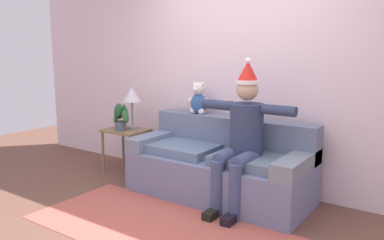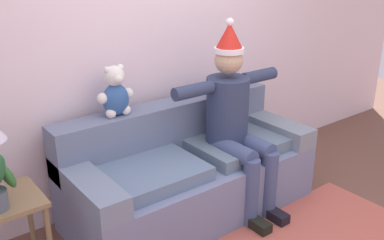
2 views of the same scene
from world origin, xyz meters
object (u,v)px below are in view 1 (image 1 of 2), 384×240
at_px(side_table, 126,137).
at_px(candle_tall, 116,116).
at_px(person_seated, 242,134).
at_px(teddy_bear, 198,99).
at_px(couch, 220,166).
at_px(table_lamp, 132,97).
at_px(potted_plant, 121,117).

distance_m(side_table, candle_tall, 0.31).
bearing_deg(person_seated, teddy_bear, 152.54).
bearing_deg(couch, teddy_bear, 151.27).
height_order(side_table, table_lamp, table_lamp).
xyz_separation_m(table_lamp, potted_plant, (-0.03, -0.18, -0.25)).
height_order(side_table, candle_tall, candle_tall).
xyz_separation_m(teddy_bear, potted_plant, (-0.97, -0.33, -0.26)).
bearing_deg(person_seated, candle_tall, 175.16).
bearing_deg(teddy_bear, candle_tall, -167.32).
bearing_deg(couch, side_table, 179.18).
distance_m(person_seated, potted_plant, 1.78).
bearing_deg(couch, potted_plant, -177.16).
distance_m(couch, candle_tall, 1.65).
height_order(teddy_bear, table_lamp, teddy_bear).
height_order(person_seated, potted_plant, person_seated).
bearing_deg(side_table, table_lamp, 65.64).
xyz_separation_m(couch, side_table, (-1.45, 0.02, 0.15)).
bearing_deg(potted_plant, candle_tall, 156.14).
distance_m(potted_plant, candle_tall, 0.18).
xyz_separation_m(person_seated, potted_plant, (-1.78, 0.09, -0.02)).
relative_size(couch, teddy_bear, 5.18).
bearing_deg(side_table, candle_tall, -172.65).
height_order(table_lamp, candle_tall, table_lamp).
bearing_deg(side_table, person_seated, -5.89).
distance_m(person_seated, side_table, 1.82).
relative_size(couch, potted_plant, 5.32).
bearing_deg(couch, person_seated, -25.67).
xyz_separation_m(table_lamp, candle_tall, (-0.19, -0.11, -0.25)).
xyz_separation_m(couch, candle_tall, (-1.60, 0.00, 0.41)).
height_order(potted_plant, candle_tall, potted_plant).
distance_m(couch, side_table, 1.45).
relative_size(couch, side_table, 3.40).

